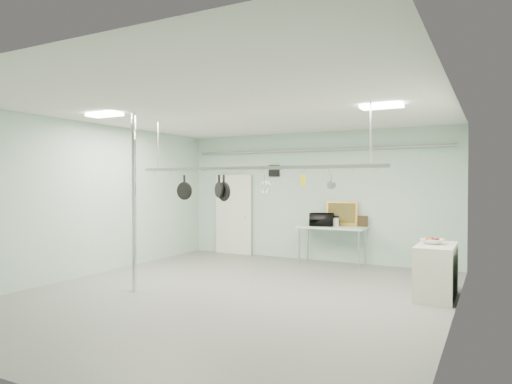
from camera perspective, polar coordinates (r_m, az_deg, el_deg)
The scene contains 25 objects.
floor at distance 8.12m, azimuth -2.88°, elevation -12.65°, with size 8.00×8.00×0.00m, color gray.
ceiling at distance 7.99m, azimuth -2.91°, elevation 10.17°, with size 7.00×8.00×0.02m, color silver.
back_wall at distance 11.51m, azimuth 7.27°, elevation -0.53°, with size 7.00×0.02×3.20m, color #9FBFB1.
right_wall at distance 6.82m, azimuth 23.26°, elevation -1.79°, with size 0.02×8.00×3.20m, color #9FBFB1.
door at distance 12.48m, azimuth -2.78°, elevation -2.91°, with size 1.10×0.10×2.20m, color silver.
wall_vent at distance 11.92m, azimuth 2.27°, elevation 2.67°, with size 0.30×0.04×0.30m, color black.
conduit_pipe at distance 11.45m, azimuth 7.12°, elevation 5.22°, with size 0.07×0.07×6.60m, color gray.
chrome_pole at distance 8.43m, azimuth -15.01°, elevation -1.18°, with size 0.08×0.08×3.20m, color silver.
prep_table at distance 10.99m, azimuth 9.49°, elevation -4.63°, with size 1.60×0.70×0.91m.
side_cabinet at distance 8.37m, azimuth 21.59°, elevation -9.17°, with size 0.60×1.20×0.90m, color beige.
pot_rack at distance 8.06m, azimuth -0.59°, elevation 3.23°, with size 4.80×0.06×1.00m.
light_panel_left at distance 8.72m, azimuth -18.42°, elevation 9.15°, with size 0.65×0.30×0.05m, color white.
light_panel_right at distance 7.66m, azimuth 15.42°, elevation 10.29°, with size 0.65×0.30×0.05m, color white.
microwave at distance 11.03m, azimuth 8.22°, elevation -3.42°, with size 0.55×0.37×0.31m, color black.
coffee_canister at distance 10.98m, azimuth 9.94°, elevation -3.71°, with size 0.14×0.14×0.21m, color silver.
painting_large at distance 11.21m, azimuth 10.66°, elevation -2.66°, with size 0.78×0.05×0.58m, color gold.
painting_small at distance 11.09m, azimuth 13.01°, elevation -3.56°, with size 0.30×0.04×0.25m, color #2F2110.
fruit_bowl at distance 8.32m, azimuth 21.18°, elevation -5.78°, with size 0.36×0.36×0.09m, color silver.
skillet_left at distance 8.84m, azimuth -8.95°, elevation 0.65°, with size 0.34×0.06×0.45m, color black, non-canonical shape.
skillet_mid at distance 8.39m, azimuth -4.65°, elevation 0.77°, with size 0.30×0.06×0.41m, color black, non-canonical shape.
skillet_right at distance 8.34m, azimuth -4.05°, elevation 0.55°, with size 0.35×0.06×0.47m, color black, non-canonical shape.
whisk at distance 7.93m, azimuth 1.11°, elevation 0.93°, with size 0.21×0.21×0.36m, color #BBBCC0, non-canonical shape.
grater at distance 7.64m, azimuth 5.89°, elevation 1.45°, with size 0.09×0.02×0.21m, color yellow, non-canonical shape.
saucepan at distance 7.47m, azimuth 9.42°, elevation 1.33°, with size 0.13×0.09×0.24m, color #A1A2A6, non-canonical shape.
fruit_cluster at distance 8.32m, azimuth 21.18°, elevation -5.50°, with size 0.24×0.24×0.09m, color #A20F14, non-canonical shape.
Camera 1 is at (4.02, -6.79, 1.94)m, focal length 32.00 mm.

